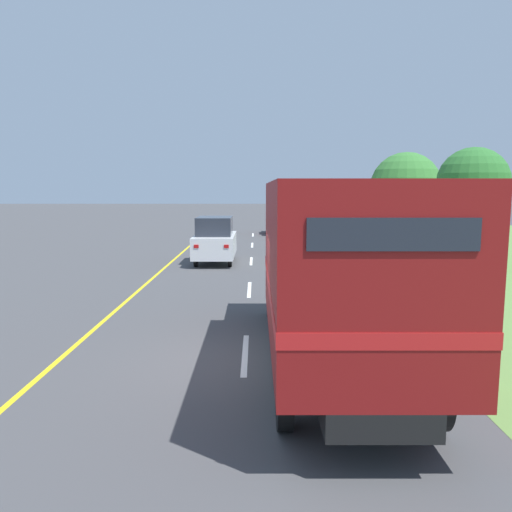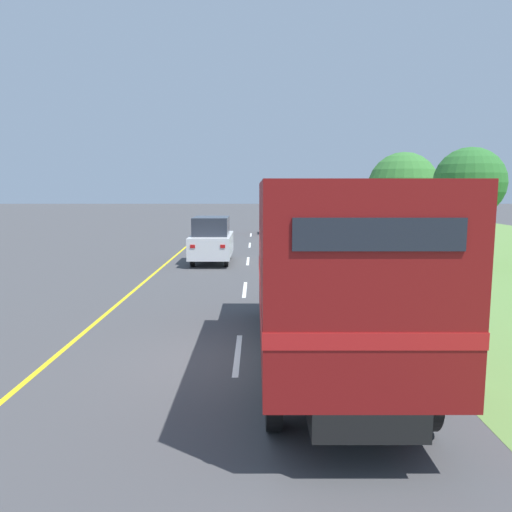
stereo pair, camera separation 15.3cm
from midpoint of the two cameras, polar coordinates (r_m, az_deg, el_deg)
The scene contains 14 objects.
ground_plane at distance 10.07m, azimuth -2.01°, elevation -11.92°, with size 200.00×200.00×0.00m, color #444447.
edge_line_yellow at distance 23.52m, azimuth -10.06°, elevation -0.64°, with size 0.12×55.87×0.01m, color yellow.
centre_dash_near at distance 10.48m, azimuth -1.94°, elevation -11.11°, with size 0.12×2.60×0.01m, color white.
centre_dash_mid_a at distance 16.86m, azimuth -1.29°, elevation -3.83°, with size 0.12×2.60×0.01m, color white.
centre_dash_mid_b at distance 23.36m, azimuth -1.00°, elevation -0.58°, with size 0.12×2.60×0.01m, color white.
centre_dash_far at distance 29.90m, azimuth -0.84°, elevation 1.26°, with size 0.12×2.60×0.01m, color white.
centre_dash_farthest at distance 36.47m, azimuth -0.74°, elevation 2.43°, with size 0.12×2.60×0.01m, color white.
horse_trailer_truck at distance 9.42m, azimuth 8.24°, elevation -1.04°, with size 2.50×8.39×3.49m.
lead_car_white at distance 22.83m, azimuth -5.16°, elevation 1.83°, with size 1.80×3.96×2.10m.
lead_car_red_ahead at distance 37.37m, azimuth 2.37°, elevation 4.05°, with size 1.80×4.07×1.94m.
highway_sign at distance 18.20m, azimuth 20.21°, elevation 2.67°, with size 1.84×0.09×3.09m.
roadside_tree_near at distance 23.85m, azimuth 23.10°, elevation 7.68°, with size 3.07×3.07×5.16m.
roadside_tree_mid at distance 32.67m, azimuth 16.31°, elevation 7.53°, with size 4.34×4.34×5.61m.
delineator_post at distance 9.65m, azimuth 24.74°, elevation -10.37°, with size 0.08×0.08×0.95m.
Camera 1 is at (0.23, -9.48, 3.39)m, focal length 35.00 mm.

